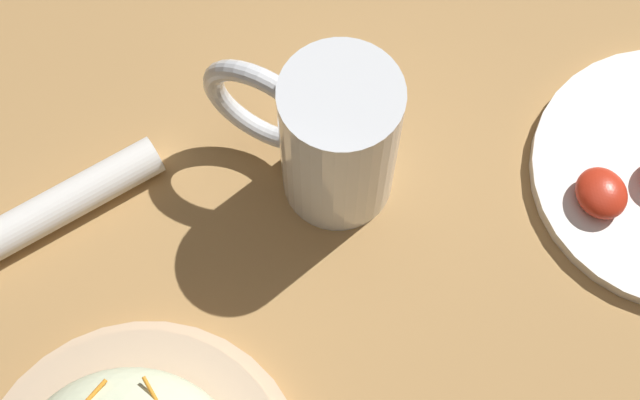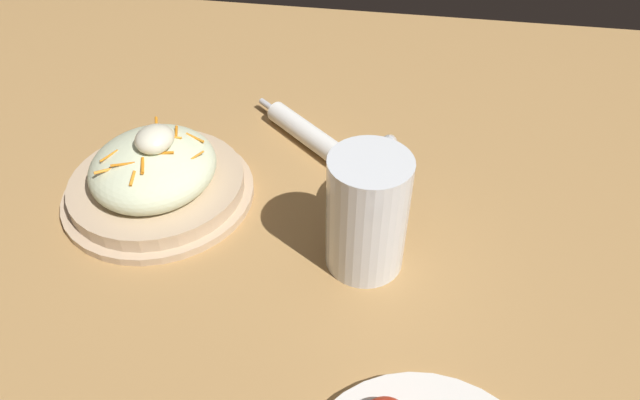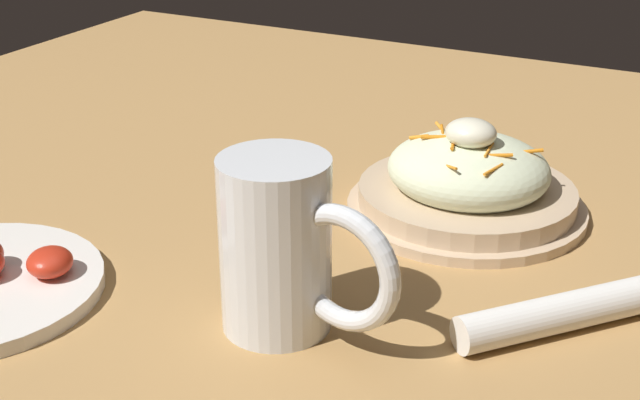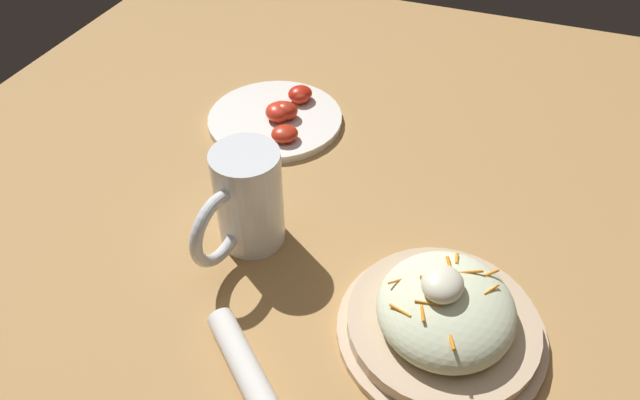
# 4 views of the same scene
# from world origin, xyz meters

# --- Properties ---
(ground_plane) EXTENTS (1.43, 1.43, 0.00)m
(ground_plane) POSITION_xyz_m (0.00, 0.00, 0.00)
(ground_plane) COLOR #B2844C
(salad_plate) EXTENTS (0.23, 0.23, 0.10)m
(salad_plate) POSITION_xyz_m (-0.12, -0.13, 0.03)
(salad_plate) COLOR #D1B28E
(salad_plate) RESTS_ON ground_plane
(beer_mug) EXTENTS (0.15, 0.08, 0.14)m
(beer_mug) POSITION_xyz_m (-0.07, 0.13, 0.06)
(beer_mug) COLOR white
(beer_mug) RESTS_ON ground_plane
(napkin_roll) EXTENTS (0.15, 0.17, 0.03)m
(napkin_roll) POSITION_xyz_m (-0.26, 0.04, 0.01)
(napkin_roll) COLOR white
(napkin_roll) RESTS_ON ground_plane
(tomato_plate) EXTENTS (0.22, 0.22, 0.04)m
(tomato_plate) POSITION_xyz_m (0.19, 0.20, 0.01)
(tomato_plate) COLOR white
(tomato_plate) RESTS_ON ground_plane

